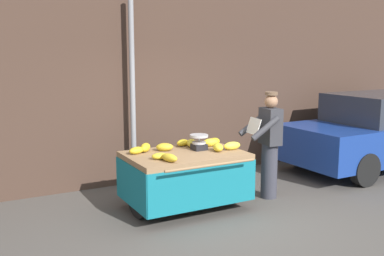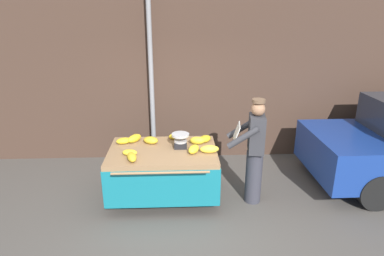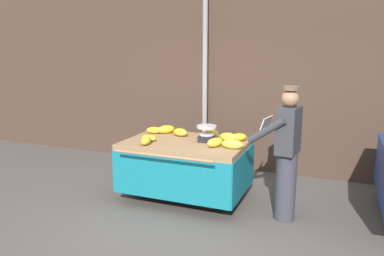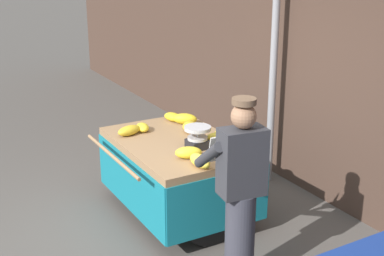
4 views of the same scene
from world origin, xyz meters
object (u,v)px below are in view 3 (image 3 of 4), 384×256
object	(u,v)px
street_pole	(205,79)
banana_bunch_5	(180,132)
weighing_scale	(207,134)
banana_bunch_3	(154,130)
banana_bunch_7	(210,132)
banana_bunch_0	(166,129)
banana_bunch_4	(212,134)
banana_bunch_1	(149,138)
banana_bunch_8	(228,137)
vendor_person	(286,153)
banana_bunch_2	(146,140)
banana_cart	(186,156)
banana_bunch_10	(239,137)
banana_bunch_9	(215,142)
banana_bunch_6	(232,144)

from	to	relation	value
street_pole	banana_bunch_5	world-z (taller)	street_pole
weighing_scale	banana_bunch_5	bearing A→B (deg)	159.28
banana_bunch_3	banana_bunch_7	xyz separation A→B (m)	(0.85, 0.17, 0.00)
banana_bunch_0	banana_bunch_4	xyz separation A→B (m)	(0.76, -0.04, -0.00)
street_pole	banana_bunch_1	distance (m)	1.80
street_pole	banana_bunch_8	bearing A→B (deg)	-56.61
banana_bunch_8	vendor_person	size ratio (longest dim) A/B	0.15
banana_bunch_4	banana_bunch_1	bearing A→B (deg)	-146.76
banana_bunch_0	weighing_scale	bearing A→B (deg)	-19.32
banana_bunch_1	banana_bunch_4	world-z (taller)	banana_bunch_4
weighing_scale	banana_bunch_7	bearing A→B (deg)	102.61
banana_bunch_1	banana_bunch_8	world-z (taller)	banana_bunch_8
banana_bunch_2	banana_bunch_1	bearing A→B (deg)	106.40
banana_cart	banana_bunch_1	size ratio (longest dim) A/B	7.48
banana_bunch_3	banana_bunch_10	world-z (taller)	banana_bunch_10
banana_cart	banana_bunch_5	size ratio (longest dim) A/B	6.84
banana_cart	vendor_person	bearing A→B (deg)	-6.44
weighing_scale	banana_bunch_8	size ratio (longest dim) A/B	1.12
banana_cart	banana_bunch_1	xyz separation A→B (m)	(-0.49, -0.19, 0.27)
street_pole	banana_bunch_10	size ratio (longest dim) A/B	12.96
banana_bunch_3	banana_bunch_10	xyz separation A→B (m)	(1.34, 0.02, 0.00)
street_pole	weighing_scale	bearing A→B (deg)	-68.65
banana_bunch_4	vendor_person	world-z (taller)	vendor_person
banana_bunch_1	banana_bunch_9	distance (m)	0.98
banana_cart	banana_bunch_4	size ratio (longest dim) A/B	7.33
banana_bunch_6	banana_bunch_7	xyz separation A→B (m)	(-0.53, 0.60, -0.01)
banana_bunch_0	banana_cart	bearing A→B (deg)	-36.08
banana_bunch_0	banana_bunch_1	xyz separation A→B (m)	(-0.01, -0.54, -0.02)
banana_bunch_2	banana_bunch_5	xyz separation A→B (m)	(0.23, 0.64, 0.00)
banana_bunch_0	banana_bunch_1	distance (m)	0.54
banana_cart	banana_bunch_5	bearing A→B (deg)	127.28
banana_bunch_4	banana_bunch_10	size ratio (longest dim) A/B	0.94
weighing_scale	banana_bunch_10	world-z (taller)	weighing_scale
banana_bunch_4	banana_bunch_5	world-z (taller)	banana_bunch_4
banana_bunch_1	banana_bunch_5	xyz separation A→B (m)	(0.29, 0.46, 0.01)
banana_bunch_1	vendor_person	distance (m)	1.92
banana_bunch_2	banana_bunch_6	world-z (taller)	banana_bunch_6
banana_bunch_5	banana_bunch_6	world-z (taller)	banana_bunch_6
street_pole	banana_bunch_0	distance (m)	1.32
street_pole	banana_bunch_3	distance (m)	1.42
weighing_scale	banana_bunch_7	world-z (taller)	weighing_scale
banana_bunch_2	banana_bunch_6	bearing A→B (deg)	11.01
banana_bunch_4	banana_bunch_10	distance (m)	0.41
banana_bunch_1	banana_bunch_2	bearing A→B (deg)	-73.60
weighing_scale	banana_bunch_8	world-z (taller)	weighing_scale
banana_bunch_9	vendor_person	bearing A→B (deg)	-1.38
banana_bunch_6	banana_bunch_10	world-z (taller)	banana_bunch_6
weighing_scale	banana_bunch_5	distance (m)	0.53
banana_bunch_8	vendor_person	world-z (taller)	vendor_person
banana_bunch_2	banana_bunch_10	world-z (taller)	banana_bunch_2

